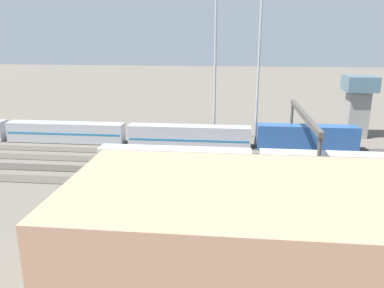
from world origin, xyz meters
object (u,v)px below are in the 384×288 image
at_px(train_on_track_3, 340,166).
at_px(train_on_track_0, 115,133).
at_px(maintenance_shed, 305,246).
at_px(control_tower, 358,101).
at_px(signal_gantry, 304,121).
at_px(light_mast_2, 260,45).
at_px(light_mast_0, 216,40).

height_order(train_on_track_3, train_on_track_0, train_on_track_0).
relative_size(maintenance_shed, control_tower, 2.95).
height_order(signal_gantry, maintenance_shed, maintenance_shed).
bearing_deg(train_on_track_0, signal_gantry, 163.29).
bearing_deg(light_mast_2, train_on_track_0, 5.12).
distance_m(train_on_track_0, signal_gantry, 35.18).
xyz_separation_m(train_on_track_3, control_tower, (-9.52, -25.71, 5.30)).
xyz_separation_m(train_on_track_0, control_tower, (-47.51, -10.71, 5.24)).
relative_size(train_on_track_0, light_mast_2, 3.07).
xyz_separation_m(train_on_track_3, maintenance_shed, (9.82, 27.79, 2.79)).
height_order(train_on_track_3, control_tower, control_tower).
relative_size(train_on_track_3, control_tower, 5.74).
xyz_separation_m(train_on_track_0, light_mast_0, (-18.79, -3.96, 17.23)).
height_order(train_on_track_0, light_mast_2, light_mast_2).
xyz_separation_m(light_mast_2, signal_gantry, (-6.52, 12.40, -11.17)).
relative_size(signal_gantry, maintenance_shed, 0.68).
xyz_separation_m(train_on_track_3, light_mast_2, (11.20, -17.40, 16.58)).
relative_size(light_mast_2, signal_gantry, 1.18).
height_order(train_on_track_3, signal_gantry, signal_gantry).
bearing_deg(light_mast_2, maintenance_shed, 91.75).
distance_m(maintenance_shed, control_tower, 56.94).
xyz_separation_m(light_mast_2, maintenance_shed, (-1.38, 45.19, -13.79)).
height_order(train_on_track_3, light_mast_0, light_mast_0).
bearing_deg(train_on_track_3, light_mast_0, -44.65).
height_order(train_on_track_0, maintenance_shed, maintenance_shed).
height_order(train_on_track_0, control_tower, control_tower).
bearing_deg(light_mast_2, control_tower, -158.15).
relative_size(train_on_track_3, signal_gantry, 2.86).
bearing_deg(train_on_track_3, light_mast_2, -57.22).
relative_size(train_on_track_0, signal_gantry, 3.62).
height_order(signal_gantry, control_tower, control_tower).
bearing_deg(signal_gantry, train_on_track_3, 133.12).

